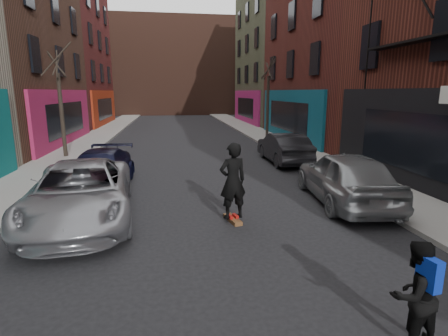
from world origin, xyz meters
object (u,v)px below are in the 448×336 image
object	(u,v)px
parked_left_end	(99,171)
skateboard	(233,219)
parked_left_far	(80,192)
tree_right_far	(268,90)
tree_left_far	(60,92)
parked_right_far	(345,177)
skateboarder	(233,181)
parked_right_end	(284,148)
pedestrian	(414,294)

from	to	relation	value
parked_left_end	skateboard	size ratio (longest dim) A/B	5.84
parked_left_far	tree_right_far	bearing A→B (deg)	52.21
tree_left_far	skateboard	distance (m)	12.74
parked_left_end	skateboard	distance (m)	5.60
tree_right_far	parked_right_far	size ratio (longest dim) A/B	1.41
skateboarder	parked_right_end	bearing A→B (deg)	-131.12
parked_left_far	tree_left_far	bearing A→B (deg)	101.20
pedestrian	parked_left_end	bearing A→B (deg)	-65.19
tree_right_far	parked_right_far	distance (m)	15.40
skateboard	tree_left_far	bearing A→B (deg)	110.70
tree_left_far	parked_right_end	world-z (taller)	tree_left_far
skateboarder	pedestrian	distance (m)	5.20
tree_left_far	tree_right_far	world-z (taller)	tree_right_far
tree_right_far	skateboard	distance (m)	17.38
parked_right_end	pedestrian	world-z (taller)	pedestrian
pedestrian	skateboarder	bearing A→B (deg)	-80.60
parked_right_end	skateboarder	world-z (taller)	skateboarder
tree_left_far	parked_left_end	xyz separation A→B (m)	(2.88, -6.36, -2.70)
tree_left_far	tree_right_far	size ratio (longest dim) A/B	0.96
tree_right_far	skateboard	size ratio (longest dim) A/B	8.50
parked_left_far	skateboarder	world-z (taller)	skateboarder
parked_right_far	pedestrian	world-z (taller)	parked_right_far
tree_left_far	parked_right_end	size ratio (longest dim) A/B	1.47
skateboarder	tree_right_far	bearing A→B (deg)	-122.43
parked_left_far	skateboarder	size ratio (longest dim) A/B	2.75
tree_left_far	parked_left_far	xyz separation A→B (m)	(2.98, -9.41, -2.61)
parked_left_end	skateboarder	xyz separation A→B (m)	(4.09, -3.77, 0.43)
parked_right_far	skateboard	world-z (taller)	parked_right_far
tree_left_far	pedestrian	xyz separation A→B (m)	(8.53, -15.08, -2.61)
pedestrian	parked_right_end	bearing A→B (deg)	-108.53
parked_left_far	parked_right_far	distance (m)	7.70
parked_right_end	skateboarder	distance (m)	8.37
parked_left_end	parked_right_end	size ratio (longest dim) A/B	1.06
tree_right_far	parked_left_end	xyz separation A→B (m)	(-9.52, -12.36, -2.85)
tree_left_far	pedestrian	distance (m)	17.52
parked_left_far	parked_right_end	xyz separation A→B (m)	(7.82, 6.71, -0.04)
tree_right_far	skateboarder	xyz separation A→B (m)	(-5.43, -16.13, -2.42)
parked_left_end	tree_right_far	bearing A→B (deg)	56.43
skateboarder	pedestrian	xyz separation A→B (m)	(1.56, -4.95, -0.34)
parked_right_far	tree_left_far	bearing A→B (deg)	-34.48
parked_left_far	parked_left_end	xyz separation A→B (m)	(-0.10, 3.05, -0.10)
parked_left_end	pedestrian	distance (m)	10.39
tree_right_far	skateboarder	bearing A→B (deg)	-108.62
parked_right_end	parked_right_far	bearing A→B (deg)	88.95
tree_right_far	parked_left_far	distance (m)	18.27
tree_left_far	parked_right_end	xyz separation A→B (m)	(10.80, -2.71, -2.65)
tree_right_far	parked_left_end	size ratio (longest dim) A/B	1.46
tree_right_far	parked_right_end	xyz separation A→B (m)	(-1.60, -8.71, -2.80)
skateboarder	skateboard	bearing A→B (deg)	180.00
parked_left_far	skateboard	xyz separation A→B (m)	(3.99, -0.72, -0.72)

